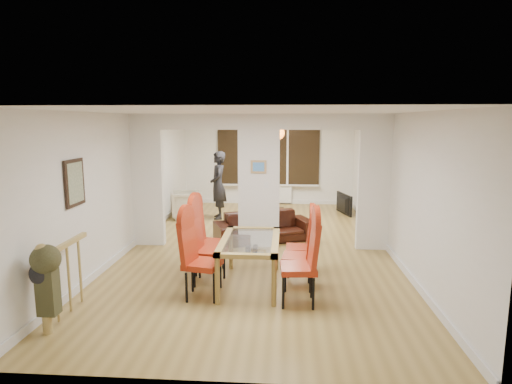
# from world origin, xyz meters

# --- Properties ---
(floor) EXTENTS (5.00, 9.00, 0.01)m
(floor) POSITION_xyz_m (0.00, 0.00, 0.00)
(floor) COLOR olive
(floor) RESTS_ON ground
(room_walls) EXTENTS (5.00, 9.00, 2.60)m
(room_walls) POSITION_xyz_m (0.00, 0.00, 1.30)
(room_walls) COLOR silver
(room_walls) RESTS_ON floor
(divider_wall) EXTENTS (5.00, 0.18, 2.60)m
(divider_wall) POSITION_xyz_m (0.00, 0.00, 1.30)
(divider_wall) COLOR white
(divider_wall) RESTS_ON floor
(bay_window_blinds) EXTENTS (3.00, 0.08, 1.80)m
(bay_window_blinds) POSITION_xyz_m (0.00, 4.44, 1.50)
(bay_window_blinds) COLOR black
(bay_window_blinds) RESTS_ON room_walls
(radiator) EXTENTS (1.40, 0.08, 0.50)m
(radiator) POSITION_xyz_m (0.00, 4.40, 0.30)
(radiator) COLOR white
(radiator) RESTS_ON floor
(pendant_light) EXTENTS (0.36, 0.36, 0.36)m
(pendant_light) POSITION_xyz_m (0.30, 3.30, 2.15)
(pendant_light) COLOR orange
(pendant_light) RESTS_ON room_walls
(stair_newel) EXTENTS (0.40, 1.20, 1.10)m
(stair_newel) POSITION_xyz_m (-2.25, -3.20, 0.55)
(stair_newel) COLOR #A68D4C
(stair_newel) RESTS_ON floor
(wall_poster) EXTENTS (0.04, 0.52, 0.67)m
(wall_poster) POSITION_xyz_m (-2.47, -2.40, 1.60)
(wall_poster) COLOR gray
(wall_poster) RESTS_ON room_walls
(pillar_photo) EXTENTS (0.30, 0.03, 0.25)m
(pillar_photo) POSITION_xyz_m (0.00, -0.10, 1.60)
(pillar_photo) COLOR #4C8CD8
(pillar_photo) RESTS_ON divider_wall
(dining_table) EXTENTS (0.87, 1.54, 0.72)m
(dining_table) POSITION_xyz_m (-0.00, -2.05, 0.36)
(dining_table) COLOR olive
(dining_table) RESTS_ON floor
(dining_chair_la) EXTENTS (0.55, 0.55, 1.16)m
(dining_chair_la) POSITION_xyz_m (-0.63, -2.54, 0.58)
(dining_chair_la) COLOR #9A250F
(dining_chair_la) RESTS_ON floor
(dining_chair_lb) EXTENTS (0.52, 0.52, 1.18)m
(dining_chair_lb) POSITION_xyz_m (-0.63, -1.99, 0.59)
(dining_chair_lb) COLOR #9A250F
(dining_chair_lb) RESTS_ON floor
(dining_chair_lc) EXTENTS (0.56, 0.56, 1.16)m
(dining_chair_lc) POSITION_xyz_m (-0.71, -1.54, 0.58)
(dining_chair_lc) COLOR #9A250F
(dining_chair_lc) RESTS_ON floor
(dining_chair_ra) EXTENTS (0.50, 0.50, 1.19)m
(dining_chair_ra) POSITION_xyz_m (0.70, -2.65, 0.59)
(dining_chair_ra) COLOR #9A250F
(dining_chair_ra) RESTS_ON floor
(dining_chair_rb) EXTENTS (0.49, 0.49, 1.11)m
(dining_chair_rb) POSITION_xyz_m (0.71, -2.09, 0.55)
(dining_chair_rb) COLOR #9A250F
(dining_chair_rb) RESTS_ON floor
(dining_chair_rc) EXTENTS (0.42, 0.42, 1.03)m
(dining_chair_rc) POSITION_xyz_m (0.75, -1.54, 0.52)
(dining_chair_rc) COLOR #9A250F
(dining_chair_rc) RESTS_ON floor
(sofa) EXTENTS (2.15, 1.47, 0.59)m
(sofa) POSITION_xyz_m (0.08, 0.42, 0.29)
(sofa) COLOR black
(sofa) RESTS_ON floor
(armchair) EXTENTS (0.88, 0.90, 0.70)m
(armchair) POSITION_xyz_m (-1.99, 2.40, 0.35)
(armchair) COLOR beige
(armchair) RESTS_ON floor
(person) EXTENTS (0.70, 0.54, 1.71)m
(person) POSITION_xyz_m (-1.18, 2.39, 0.86)
(person) COLOR black
(person) RESTS_ON floor
(television) EXTENTS (0.95, 0.37, 0.55)m
(television) POSITION_xyz_m (2.00, 3.15, 0.27)
(television) COLOR black
(television) RESTS_ON floor
(coffee_table) EXTENTS (1.04, 0.68, 0.22)m
(coffee_table) POSITION_xyz_m (0.00, 2.66, 0.11)
(coffee_table) COLOR black
(coffee_table) RESTS_ON floor
(bottle) EXTENTS (0.07, 0.07, 0.27)m
(bottle) POSITION_xyz_m (0.16, 2.75, 0.36)
(bottle) COLOR #143F19
(bottle) RESTS_ON coffee_table
(bowl) EXTENTS (0.22, 0.22, 0.05)m
(bowl) POSITION_xyz_m (0.15, 2.78, 0.25)
(bowl) COLOR black
(bowl) RESTS_ON coffee_table
(shoes) EXTENTS (0.22, 0.24, 0.09)m
(shoes) POSITION_xyz_m (-0.11, -0.35, 0.05)
(shoes) COLOR black
(shoes) RESTS_ON floor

